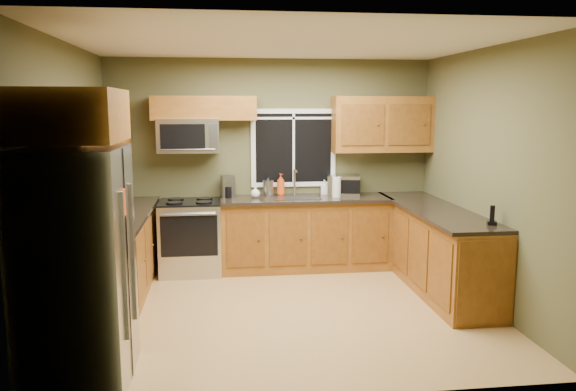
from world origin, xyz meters
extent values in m
plane|color=tan|center=(0.00, 0.00, 0.00)|extent=(4.20, 4.20, 0.00)
plane|color=white|center=(0.00, 0.00, 2.70)|extent=(4.20, 4.20, 0.00)
plane|color=#4F4D2D|center=(0.00, 1.80, 1.35)|extent=(4.20, 0.00, 4.20)
plane|color=#4F4D2D|center=(0.00, -1.80, 1.35)|extent=(4.20, 0.00, 4.20)
plane|color=#4F4D2D|center=(-2.10, 0.00, 1.35)|extent=(0.00, 3.60, 3.60)
plane|color=#4F4D2D|center=(2.10, 0.00, 1.35)|extent=(0.00, 3.60, 3.60)
cube|color=white|center=(0.30, 1.79, 1.55)|extent=(1.12, 0.03, 1.02)
cube|color=black|center=(0.30, 1.78, 1.55)|extent=(1.00, 0.01, 0.90)
cube|color=white|center=(0.30, 1.77, 1.55)|extent=(0.03, 0.01, 0.90)
cube|color=white|center=(0.30, 1.77, 1.94)|extent=(1.00, 0.01, 0.03)
cube|color=brown|center=(-1.80, 0.48, 0.45)|extent=(0.60, 2.65, 0.90)
cube|color=black|center=(-1.78, 0.48, 0.92)|extent=(0.65, 2.65, 0.04)
cube|color=brown|center=(0.42, 1.50, 0.45)|extent=(2.17, 0.60, 0.90)
cube|color=black|center=(0.42, 1.48, 0.92)|extent=(2.17, 0.65, 0.04)
cube|color=brown|center=(1.80, 0.55, 0.45)|extent=(0.60, 2.50, 0.90)
cube|color=brown|center=(1.80, -0.71, 0.45)|extent=(0.56, 0.02, 0.82)
cube|color=black|center=(1.78, 0.55, 0.92)|extent=(0.65, 2.50, 0.04)
cube|color=brown|center=(-1.94, 0.48, 1.86)|extent=(0.33, 2.65, 0.72)
cube|color=brown|center=(-0.85, 1.64, 2.07)|extent=(1.30, 0.33, 0.30)
cube|color=brown|center=(1.45, 1.64, 1.86)|extent=(1.30, 0.33, 0.72)
cube|color=brown|center=(-1.74, -1.30, 2.03)|extent=(0.72, 0.90, 0.38)
cube|color=#B7B7BC|center=(-1.74, -1.30, 0.90)|extent=(0.72, 0.90, 1.80)
cube|color=slate|center=(-1.37, -1.50, 0.95)|extent=(0.03, 0.04, 1.10)
cube|color=slate|center=(-1.37, -1.10, 0.95)|extent=(0.03, 0.04, 1.10)
cube|color=black|center=(-1.38, -1.30, 0.90)|extent=(0.01, 0.02, 1.78)
cube|color=#C44112|center=(-1.37, -1.40, 1.40)|extent=(0.01, 0.14, 0.20)
cube|color=#B7B7BC|center=(-1.05, 1.48, 0.45)|extent=(0.76, 0.65, 0.90)
cube|color=black|center=(-1.05, 1.48, 0.91)|extent=(0.76, 0.64, 0.03)
cube|color=black|center=(-1.05, 1.15, 0.55)|extent=(0.68, 0.02, 0.50)
cylinder|color=slate|center=(-1.05, 1.12, 0.82)|extent=(0.64, 0.04, 0.04)
cylinder|color=black|center=(-1.23, 1.33, 0.93)|extent=(0.20, 0.20, 0.01)
cylinder|color=black|center=(-0.87, 1.33, 0.93)|extent=(0.20, 0.20, 0.01)
cylinder|color=black|center=(-1.23, 1.61, 0.93)|extent=(0.20, 0.20, 0.01)
cylinder|color=black|center=(-0.87, 1.61, 0.93)|extent=(0.20, 0.20, 0.01)
cube|color=#B7B7BC|center=(-1.05, 1.61, 1.73)|extent=(0.76, 0.38, 0.42)
cube|color=black|center=(-1.11, 1.42, 1.73)|extent=(0.54, 0.01, 0.30)
cube|color=slate|center=(-0.74, 1.42, 1.73)|extent=(0.10, 0.01, 0.30)
cylinder|color=slate|center=(-1.05, 1.40, 1.57)|extent=(0.66, 0.02, 0.02)
cube|color=slate|center=(0.30, 1.48, 0.94)|extent=(0.60, 0.42, 0.02)
cylinder|color=#B7B7BC|center=(0.30, 1.68, 1.11)|extent=(0.03, 0.03, 0.34)
cylinder|color=#B7B7BC|center=(0.30, 1.60, 1.27)|extent=(0.03, 0.18, 0.03)
cube|color=#B7B7BC|center=(0.94, 1.62, 1.07)|extent=(0.47, 0.39, 0.26)
cube|color=black|center=(0.94, 1.45, 1.07)|extent=(0.35, 0.08, 0.18)
cube|color=slate|center=(-0.57, 1.64, 1.08)|extent=(0.19, 0.22, 0.27)
cylinder|color=black|center=(-0.57, 1.57, 1.01)|extent=(0.11, 0.11, 0.14)
cylinder|color=#B7B7BC|center=(-0.05, 1.65, 1.04)|extent=(0.16, 0.16, 0.21)
cone|color=black|center=(-0.05, 1.65, 1.16)|extent=(0.11, 0.11, 0.06)
cylinder|color=white|center=(0.81, 1.45, 1.07)|extent=(0.15, 0.15, 0.26)
cylinder|color=slate|center=(0.81, 1.45, 1.21)|extent=(0.02, 0.02, 0.04)
imported|color=#C44112|center=(0.12, 1.70, 1.08)|extent=(0.14, 0.15, 0.28)
imported|color=white|center=(0.70, 1.70, 1.04)|extent=(0.09, 0.09, 0.19)
imported|color=white|center=(-0.23, 1.54, 1.01)|extent=(0.15, 0.15, 0.15)
cube|color=black|center=(1.98, -0.40, 0.96)|extent=(0.11, 0.11, 0.04)
cube|color=black|center=(1.98, -0.40, 1.06)|extent=(0.05, 0.04, 0.15)
camera|label=1|loc=(-0.67, -5.53, 2.10)|focal=35.00mm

